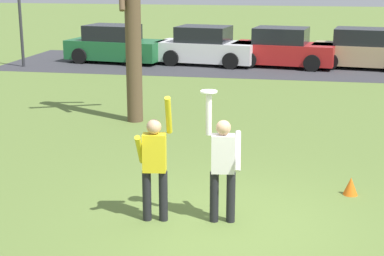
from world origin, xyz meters
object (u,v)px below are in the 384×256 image
Objects in this scene: person_catcher at (223,162)px; parked_car_green at (115,45)px; lamppost_by_lot at (19,3)px; parked_car_tan at (364,50)px; frisbee_disc at (209,91)px; bare_tree_tall at (135,18)px; parked_car_white at (206,47)px; field_cone_orange at (351,186)px; parked_car_red at (283,49)px; person_defender at (154,161)px.

person_catcher reaches higher than parked_car_green.
person_catcher is at bearing -54.25° from lamppost_by_lot.
parked_car_tan is at bearing 9.86° from parked_car_green.
lamppost_by_lot reaches higher than frisbee_disc.
bare_tree_tall reaches higher than lamppost_by_lot.
field_cone_orange is (4.96, -14.55, -0.57)m from parked_car_white.
parked_car_tan is at bearing 77.10° from frisbee_disc.
parked_car_white is (-2.89, 16.13, -0.25)m from person_catcher.
parked_car_red is (7.15, 0.10, 0.00)m from parked_car_green.
parked_car_white is (3.95, 0.09, 0.00)m from parked_car_green.
bare_tree_tall is 10.73m from lamppost_by_lot.
bare_tree_tall is at bearing 138.92° from field_cone_orange.
person_catcher is 1.02× the size of person_defender.
parked_car_tan is 0.75× the size of bare_tree_tall.
person_defender is 0.47× the size of parked_car_tan.
frisbee_disc is at bearing -72.50° from parked_car_white.
parked_car_green is 13.48× the size of field_cone_orange.
person_defender is 17.01m from lamppost_by_lot.
parked_car_tan is 14.86m from field_cone_orange.
frisbee_disc reaches higher than parked_car_tan.
person_catcher is 17.44m from parked_car_green.
frisbee_disc is at bearing 0.00° from person_defender.
parked_car_white is 10.25m from bare_tree_tall.
person_catcher is 1.06m from person_defender.
field_cone_orange is (12.25, -12.56, -2.43)m from lamppost_by_lot.
person_catcher is 0.48× the size of parked_car_green.
person_catcher is 8.15× the size of frisbee_disc.
lamppost_by_lot reaches higher than parked_car_green.
person_catcher is 6.50× the size of field_cone_orange.
frisbee_disc is 0.06× the size of parked_car_green.
field_cone_orange is (2.30, 1.60, -1.93)m from frisbee_disc.
person_catcher is 16.73m from parked_car_tan.
parked_car_tan is (3.53, 16.35, -0.25)m from person_catcher.
parked_car_tan is (3.22, 0.21, 0.00)m from parked_car_red.
frisbee_disc is 6.77m from bare_tree_tall.
lamppost_by_lot is (-7.29, -2.00, 1.86)m from parked_car_white.
parked_car_white is 0.75× the size of bare_tree_tall.
person_defender reaches higher than parked_car_white.
person_catcher is 0.48× the size of parked_car_tan.
field_cone_orange is at bearing -150.48° from person_catcher.
bare_tree_tall is (-6.62, -10.28, 1.96)m from parked_car_tan.
person_defender is at bearing -172.30° from frisbee_disc.
frisbee_disc is at bearing -59.49° from parked_car_green.
parked_car_green is 0.75× the size of bare_tree_tall.
bare_tree_tall reaches higher than parked_car_tan.
frisbee_disc is 0.04× the size of bare_tree_tall.
person_defender is 0.48× the size of lamppost_by_lot.
parked_car_green reaches higher than field_cone_orange.
field_cone_orange is at bearing -45.72° from lamppost_by_lot.
lamppost_by_lot is (-7.08, 8.06, -0.10)m from bare_tree_tall.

